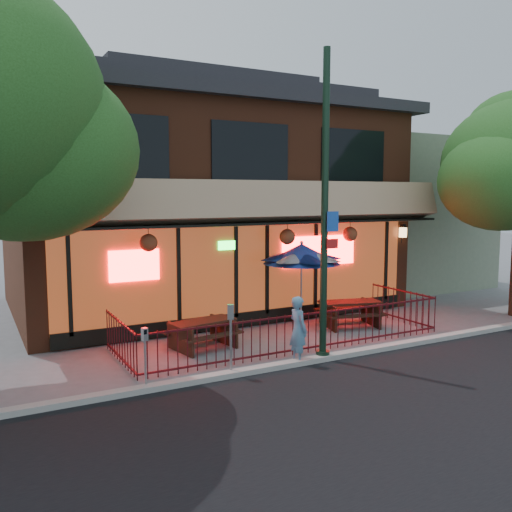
{
  "coord_description": "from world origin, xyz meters",
  "views": [
    {
      "loc": [
        -7.13,
        -10.42,
        3.81
      ],
      "look_at": [
        -0.47,
        2.0,
        2.2
      ],
      "focal_mm": 38.0,
      "sensor_mm": 36.0,
      "label": 1
    }
  ],
  "objects": [
    {
      "name": "picnic_table_right",
      "position": [
        2.52,
        1.83,
        0.49
      ],
      "size": [
        2.0,
        1.71,
        0.74
      ],
      "color": "black",
      "rests_on": "ground"
    },
    {
      "name": "patio_fence",
      "position": [
        0.0,
        0.5,
        0.63
      ],
      "size": [
        8.44,
        2.62,
        1.0
      ],
      "color": "#400D13",
      "rests_on": "ground"
    },
    {
      "name": "picnic_table_left",
      "position": [
        -2.1,
        1.76,
        0.46
      ],
      "size": [
        1.83,
        1.52,
        0.7
      ],
      "color": "#361E13",
      "rests_on": "ground"
    },
    {
      "name": "neighbor_building",
      "position": [
        9.0,
        7.7,
        3.0
      ],
      "size": [
        6.0,
        7.0,
        6.0
      ],
      "primitive_type": "cube",
      "color": "gray",
      "rests_on": "ground"
    },
    {
      "name": "restaurant_building",
      "position": [
        0.0,
        7.11,
        4.13
      ],
      "size": [
        12.96,
        9.49,
        8.05
      ],
      "color": "#5F2D1B",
      "rests_on": "ground"
    },
    {
      "name": "parking_meter_near",
      "position": [
        -2.36,
        -0.4,
        1.03
      ],
      "size": [
        0.17,
        0.16,
        1.52
      ],
      "color": "gray",
      "rests_on": "ground"
    },
    {
      "name": "pedestrian",
      "position": [
        -0.65,
        -0.35,
        0.77
      ],
      "size": [
        0.37,
        0.56,
        1.53
      ],
      "primitive_type": "imported",
      "rotation": [
        0.0,
        0.0,
        1.56
      ],
      "color": "teal",
      "rests_on": "ground"
    },
    {
      "name": "ground",
      "position": [
        0.0,
        0.0,
        0.0
      ],
      "size": [
        80.0,
        80.0,
        0.0
      ],
      "primitive_type": "plane",
      "color": "gray",
      "rests_on": "ground"
    },
    {
      "name": "parking_meter_far",
      "position": [
        -4.2,
        -0.4,
        0.84
      ],
      "size": [
        0.13,
        0.12,
        1.24
      ],
      "color": "#999CA1",
      "rests_on": "ground"
    },
    {
      "name": "street_light",
      "position": [
        0.0,
        -0.4,
        3.15
      ],
      "size": [
        0.43,
        0.32,
        7.0
      ],
      "color": "black",
      "rests_on": "ground"
    },
    {
      "name": "patio_umbrella",
      "position": [
        1.21,
        2.4,
        2.13
      ],
      "size": [
        2.18,
        2.18,
        2.5
      ],
      "color": "gray",
      "rests_on": "ground"
    },
    {
      "name": "curb",
      "position": [
        0.0,
        -0.5,
        0.06
      ],
      "size": [
        80.0,
        0.25,
        0.12
      ],
      "primitive_type": "cube",
      "color": "#999993",
      "rests_on": "ground"
    }
  ]
}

